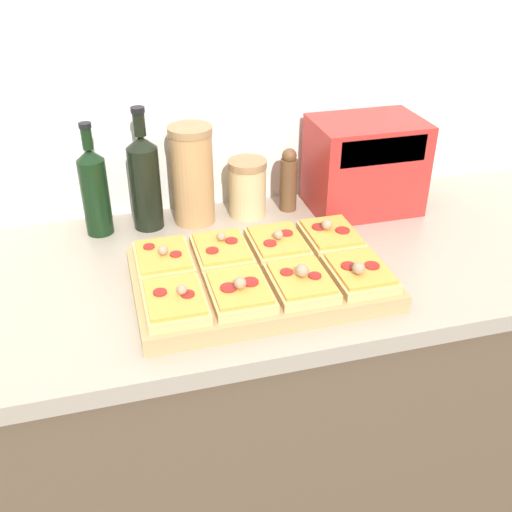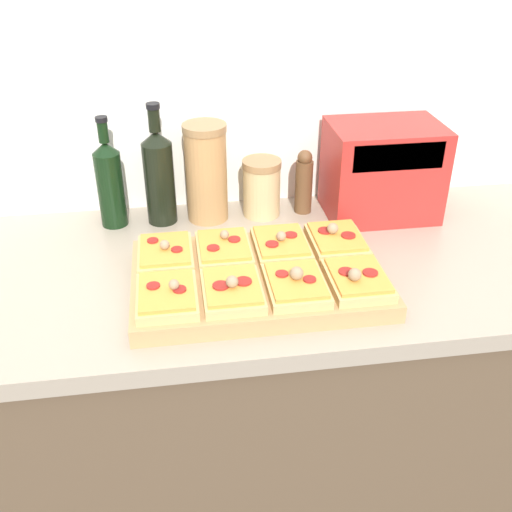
% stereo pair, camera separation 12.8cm
% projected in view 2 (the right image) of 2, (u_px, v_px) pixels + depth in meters
% --- Properties ---
extents(wall_back, '(6.00, 0.06, 2.50)m').
position_uv_depth(wall_back, '(212.00, 69.00, 1.49)').
color(wall_back, silver).
rests_on(wall_back, ground_plane).
extents(kitchen_counter, '(2.63, 0.67, 0.90)m').
position_uv_depth(kitchen_counter, '(235.00, 406.00, 1.60)').
color(kitchen_counter, brown).
rests_on(kitchen_counter, ground_plane).
extents(cutting_board, '(0.53, 0.34, 0.04)m').
position_uv_depth(cutting_board, '(258.00, 279.00, 1.28)').
color(cutting_board, tan).
rests_on(cutting_board, kitchen_counter).
extents(pizza_slice_back_left, '(0.12, 0.15, 0.05)m').
position_uv_depth(pizza_slice_back_left, '(165.00, 253.00, 1.31)').
color(pizza_slice_back_left, tan).
rests_on(pizza_slice_back_left, cutting_board).
extents(pizza_slice_back_midleft, '(0.12, 0.15, 0.05)m').
position_uv_depth(pizza_slice_back_midleft, '(224.00, 249.00, 1.32)').
color(pizza_slice_back_midleft, tan).
rests_on(pizza_slice_back_midleft, cutting_board).
extents(pizza_slice_back_midright, '(0.12, 0.15, 0.05)m').
position_uv_depth(pizza_slice_back_midright, '(281.00, 244.00, 1.34)').
color(pizza_slice_back_midright, tan).
rests_on(pizza_slice_back_midright, cutting_board).
extents(pizza_slice_back_right, '(0.12, 0.15, 0.05)m').
position_uv_depth(pizza_slice_back_right, '(337.00, 240.00, 1.35)').
color(pizza_slice_back_right, tan).
rests_on(pizza_slice_back_right, cutting_board).
extents(pizza_slice_front_left, '(0.12, 0.15, 0.05)m').
position_uv_depth(pizza_slice_front_left, '(167.00, 295.00, 1.17)').
color(pizza_slice_front_left, tan).
rests_on(pizza_slice_front_left, cutting_board).
extents(pizza_slice_front_midleft, '(0.12, 0.15, 0.05)m').
position_uv_depth(pizza_slice_front_midleft, '(232.00, 290.00, 1.18)').
color(pizza_slice_front_midleft, tan).
rests_on(pizza_slice_front_midleft, cutting_board).
extents(pizza_slice_front_midright, '(0.12, 0.15, 0.06)m').
position_uv_depth(pizza_slice_front_midright, '(296.00, 284.00, 1.20)').
color(pizza_slice_front_midright, tan).
rests_on(pizza_slice_front_midright, cutting_board).
extents(pizza_slice_front_right, '(0.12, 0.15, 0.05)m').
position_uv_depth(pizza_slice_front_right, '(358.00, 279.00, 1.21)').
color(pizza_slice_front_right, tan).
rests_on(pizza_slice_front_right, cutting_board).
extents(olive_oil_bottle, '(0.07, 0.07, 0.28)m').
position_uv_depth(olive_oil_bottle, '(110.00, 182.00, 1.47)').
color(olive_oil_bottle, black).
rests_on(olive_oil_bottle, kitchen_counter).
extents(wine_bottle, '(0.07, 0.07, 0.31)m').
position_uv_depth(wine_bottle, '(159.00, 175.00, 1.48)').
color(wine_bottle, black).
rests_on(wine_bottle, kitchen_counter).
extents(grain_jar_tall, '(0.11, 0.11, 0.25)m').
position_uv_depth(grain_jar_tall, '(206.00, 173.00, 1.50)').
color(grain_jar_tall, '#AD7F4C').
rests_on(grain_jar_tall, kitchen_counter).
extents(grain_jar_short, '(0.10, 0.10, 0.15)m').
position_uv_depth(grain_jar_short, '(262.00, 188.00, 1.54)').
color(grain_jar_short, tan).
rests_on(grain_jar_short, kitchen_counter).
extents(pepper_mill, '(0.05, 0.05, 0.17)m').
position_uv_depth(pepper_mill, '(304.00, 182.00, 1.55)').
color(pepper_mill, brown).
rests_on(pepper_mill, kitchen_counter).
extents(toaster_oven, '(0.30, 0.20, 0.24)m').
position_uv_depth(toaster_oven, '(382.00, 170.00, 1.53)').
color(toaster_oven, red).
rests_on(toaster_oven, kitchen_counter).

